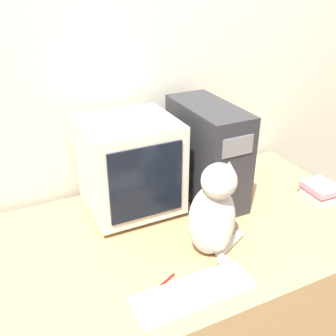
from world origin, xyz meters
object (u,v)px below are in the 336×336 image
(computer_tower, at_px, (207,153))
(cat, at_px, (214,215))
(keyboard, at_px, (193,292))
(book_stack, at_px, (321,191))
(pen, at_px, (162,285))
(crt_monitor, at_px, (131,166))

(computer_tower, bearing_deg, cat, -117.05)
(computer_tower, height_order, keyboard, computer_tower)
(computer_tower, bearing_deg, book_stack, -28.67)
(computer_tower, height_order, pen, computer_tower)
(cat, xyz_separation_m, pen, (-0.26, -0.08, -0.18))
(computer_tower, height_order, cat, computer_tower)
(computer_tower, bearing_deg, pen, -134.15)
(crt_monitor, xyz_separation_m, cat, (0.17, -0.44, -0.05))
(computer_tower, distance_m, keyboard, 0.72)
(cat, xyz_separation_m, book_stack, (0.71, 0.12, -0.14))
(crt_monitor, distance_m, book_stack, 0.95)
(computer_tower, height_order, book_stack, computer_tower)
(crt_monitor, relative_size, pen, 3.36)
(keyboard, height_order, pen, keyboard)
(keyboard, height_order, book_stack, book_stack)
(computer_tower, xyz_separation_m, cat, (-0.20, -0.40, -0.05))
(book_stack, relative_size, pen, 1.31)
(computer_tower, bearing_deg, crt_monitor, 172.89)
(computer_tower, xyz_separation_m, keyboard, (-0.38, -0.56, -0.23))
(crt_monitor, height_order, computer_tower, computer_tower)
(computer_tower, distance_m, cat, 0.45)
(computer_tower, xyz_separation_m, book_stack, (0.50, -0.28, -0.20))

